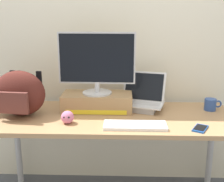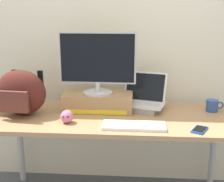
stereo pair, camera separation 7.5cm
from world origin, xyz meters
name	(u,v)px [view 1 (the left image)]	position (x,y,z in m)	size (l,w,h in m)	color
back_wall	(114,29)	(0.00, 0.44, 1.30)	(7.00, 0.10, 2.60)	silver
desk	(112,125)	(0.00, 0.00, 0.64)	(1.73, 0.68, 0.72)	#A87F56
toner_box_yellow	(97,102)	(-0.11, 0.12, 0.78)	(0.51, 0.25, 0.13)	#9E7A51
desktop_monitor	(97,63)	(-0.11, 0.12, 1.08)	(0.56, 0.22, 0.45)	silver
open_laptop	(142,102)	(0.22, 0.15, 0.77)	(0.37, 0.32, 0.27)	#ADADB2
external_keyboard	(135,125)	(0.15, -0.21, 0.73)	(0.40, 0.15, 0.02)	white
messenger_backpack	(20,94)	(-0.64, -0.02, 0.88)	(0.38, 0.29, 0.32)	#4C1E19
coffee_mug	(211,104)	(0.73, 0.15, 0.76)	(0.13, 0.09, 0.09)	#2D4C93
cell_phone	(200,128)	(0.56, -0.24, 0.72)	(0.13, 0.15, 0.01)	#19479E
plush_toy	(67,117)	(-0.29, -0.16, 0.76)	(0.09, 0.09, 0.09)	#CC7099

